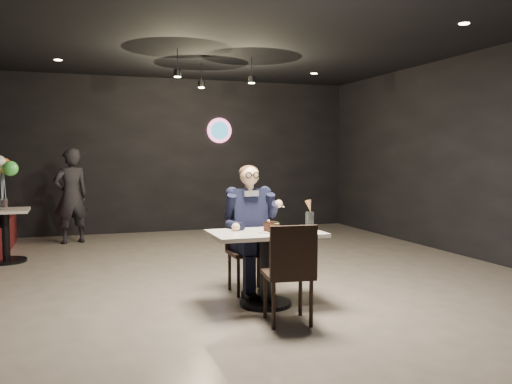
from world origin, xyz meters
name	(u,v)px	position (x,y,z in m)	size (l,w,h in m)	color
floor	(252,280)	(0.00, 0.00, 0.00)	(9.00, 9.00, 0.00)	gray
wall_sign	(219,130)	(0.80, 4.47, 2.00)	(0.50, 0.06, 0.50)	pink
pendant_lights	(210,65)	(0.00, 2.00, 2.88)	(1.40, 1.20, 0.36)	black
main_table	(266,269)	(-0.22, -1.09, 0.38)	(1.10, 0.70, 0.75)	silver
chair_far	(249,251)	(-0.22, -0.54, 0.46)	(0.42, 0.46, 0.92)	black
chair_near	(288,272)	(-0.22, -1.68, 0.46)	(0.42, 0.46, 0.92)	black
seated_man	(249,228)	(-0.22, -0.54, 0.72)	(0.60, 0.80, 1.44)	black
dessert_plate	(270,232)	(-0.19, -1.15, 0.76)	(0.24, 0.24, 0.01)	white
cake_slice	(272,227)	(-0.18, -1.17, 0.81)	(0.12, 0.10, 0.09)	black
mint_leaf	(276,223)	(-0.15, -1.20, 0.84)	(0.07, 0.04, 0.01)	green
sundae_glass	(310,221)	(0.23, -1.17, 0.85)	(0.09, 0.09, 0.19)	silver
wafer_cone	(309,206)	(0.23, -1.17, 0.99)	(0.06, 0.06, 0.13)	tan
side_table	(5,234)	(-2.95, 2.15, 0.41)	(0.65, 0.65, 0.81)	silver
balloon_vase	(4,204)	(-2.95, 2.15, 0.83)	(0.10, 0.10, 0.15)	silver
balloon_bunch	(3,176)	(-2.95, 2.15, 1.22)	(0.38, 0.38, 0.63)	yellow
passerby	(71,196)	(-2.06, 3.59, 0.81)	(0.59, 0.39, 1.62)	black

